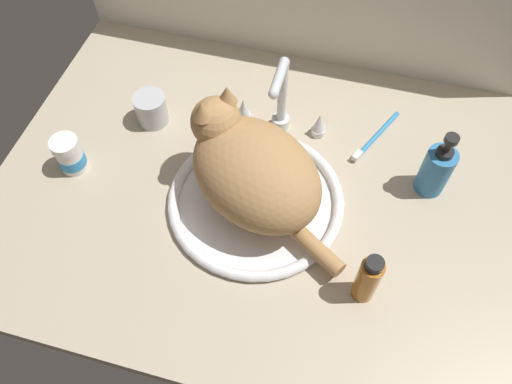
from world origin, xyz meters
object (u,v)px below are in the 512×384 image
at_px(faucet, 281,105).
at_px(cat, 250,167).
at_px(soap_pump_bottle, 436,170).
at_px(pill_bottle, 70,155).
at_px(metal_jar, 151,109).
at_px(amber_bottle, 368,279).
at_px(toothbrush, 375,137).
at_px(sink_basin, 256,200).

bearing_deg(faucet, cat, -93.92).
distance_m(soap_pump_bottle, pill_bottle, 0.75).
height_order(faucet, metal_jar, faucet).
bearing_deg(pill_bottle, faucet, 28.54).
relative_size(metal_jar, soap_pump_bottle, 0.45).
xyz_separation_m(faucet, metal_jar, (-0.29, -0.05, -0.04)).
xyz_separation_m(amber_bottle, toothbrush, (-0.03, 0.37, -0.05)).
bearing_deg(faucet, soap_pump_bottle, -12.30).
distance_m(metal_jar, toothbrush, 0.50).
distance_m(cat, pill_bottle, 0.39).
bearing_deg(metal_jar, amber_bottle, -29.29).
distance_m(sink_basin, soap_pump_bottle, 0.36).
relative_size(faucet, cat, 0.55).
bearing_deg(soap_pump_bottle, cat, -160.68).
xyz_separation_m(faucet, toothbrush, (0.21, 0.03, -0.07)).
xyz_separation_m(metal_jar, pill_bottle, (-0.11, -0.17, 0.00)).
xyz_separation_m(cat, metal_jar, (-0.27, 0.15, -0.07)).
bearing_deg(amber_bottle, soap_pump_bottle, 69.84).
bearing_deg(toothbrush, faucet, -172.87).
xyz_separation_m(sink_basin, faucet, (-0.00, 0.20, 0.07)).
bearing_deg(cat, amber_bottle, -30.14).
distance_m(metal_jar, pill_bottle, 0.20).
bearing_deg(metal_jar, soap_pump_bottle, -2.29).
xyz_separation_m(soap_pump_bottle, toothbrush, (-0.12, 0.10, -0.05)).
bearing_deg(cat, metal_jar, 151.50).
relative_size(metal_jar, amber_bottle, 0.56).
bearing_deg(pill_bottle, soap_pump_bottle, 11.06).
xyz_separation_m(cat, soap_pump_bottle, (0.35, 0.12, -0.05)).
bearing_deg(toothbrush, soap_pump_bottle, -38.85).
distance_m(cat, metal_jar, 0.32).
relative_size(cat, toothbrush, 2.23).
bearing_deg(cat, soap_pump_bottle, 19.32).
bearing_deg(pill_bottle, cat, 3.13).
distance_m(pill_bottle, toothbrush, 0.66).
height_order(sink_basin, pill_bottle, pill_bottle).
relative_size(faucet, soap_pump_bottle, 1.26).
height_order(pill_bottle, toothbrush, pill_bottle).
relative_size(metal_jar, toothbrush, 0.43).
bearing_deg(metal_jar, toothbrush, 8.58).
xyz_separation_m(sink_basin, soap_pump_bottle, (0.34, 0.13, 0.05)).
xyz_separation_m(faucet, cat, (-0.01, -0.20, 0.03)).
distance_m(faucet, soap_pump_bottle, 0.35).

